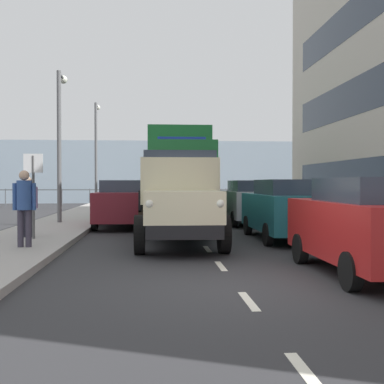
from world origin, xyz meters
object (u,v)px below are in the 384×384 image
object	(u,v)px
car_teal_kerbside_1	(287,208)
car_white_oppositeside_1	(131,197)
car_silver_kerbside_2	(250,201)
truck_vintage_cream	(179,201)
car_maroon_oppositeside_0	(122,203)
pedestrian_strolling	(24,202)
pedestrian_couple_b	(28,202)
car_red_kerbside_near	(369,225)
street_sign	(33,181)
lamp_post_promenade	(60,131)
lorry_cargo_green	(178,172)
lamp_post_far	(96,145)

from	to	relation	value
car_teal_kerbside_1	car_white_oppositeside_1	size ratio (longest dim) A/B	1.06
car_silver_kerbside_2	car_white_oppositeside_1	distance (m)	7.54
truck_vintage_cream	car_silver_kerbside_2	distance (m)	7.37
car_white_oppositeside_1	truck_vintage_cream	bearing A→B (deg)	98.38
car_teal_kerbside_1	car_maroon_oppositeside_0	world-z (taller)	same
car_maroon_oppositeside_0	truck_vintage_cream	bearing A→B (deg)	107.66
car_silver_kerbside_2	car_maroon_oppositeside_0	distance (m)	5.05
car_teal_kerbside_1	pedestrian_strolling	bearing A→B (deg)	18.19
car_silver_kerbside_2	pedestrian_couple_b	size ratio (longest dim) A/B	2.74
car_red_kerbside_near	pedestrian_strolling	xyz separation A→B (m)	(6.77, -3.19, 0.30)
truck_vintage_cream	car_maroon_oppositeside_0	world-z (taller)	truck_vintage_cream
truck_vintage_cream	car_maroon_oppositeside_0	size ratio (longest dim) A/B	1.24
truck_vintage_cream	pedestrian_strolling	world-z (taller)	truck_vintage_cream
car_red_kerbside_near	car_maroon_oppositeside_0	bearing A→B (deg)	-63.23
car_silver_kerbside_2	street_sign	size ratio (longest dim) A/B	2.01
car_maroon_oppositeside_0	pedestrian_couple_b	bearing A→B (deg)	63.42
truck_vintage_cream	car_maroon_oppositeside_0	distance (m)	5.99
truck_vintage_cream	lamp_post_promenade	distance (m)	8.07
lorry_cargo_green	truck_vintage_cream	bearing A→B (deg)	87.52
truck_vintage_cream	car_red_kerbside_near	distance (m)	5.20
car_red_kerbside_near	lamp_post_far	xyz separation A→B (m)	(7.28, -21.76, 3.02)
car_silver_kerbside_2	lamp_post_far	xyz separation A→B (m)	(7.28, -10.97, 3.02)
truck_vintage_cream	car_teal_kerbside_1	xyz separation A→B (m)	(-3.15, -1.28, -0.28)
car_teal_kerbside_1	street_sign	distance (m)	7.04
car_silver_kerbside_2	pedestrian_couple_b	world-z (taller)	pedestrian_couple_b
car_white_oppositeside_1	pedestrian_strolling	size ratio (longest dim) A/B	2.37
lamp_post_far	car_teal_kerbside_1	bearing A→B (deg)	114.01
truck_vintage_cream	pedestrian_couple_b	world-z (taller)	truck_vintage_cream
lamp_post_far	pedestrian_strolling	bearing A→B (deg)	91.59
car_silver_kerbside_2	car_maroon_oppositeside_0	bearing A→B (deg)	10.83
pedestrian_strolling	car_teal_kerbside_1	bearing A→B (deg)	-161.81
lorry_cargo_green	car_white_oppositeside_1	bearing A→B (deg)	-61.68
car_teal_kerbside_1	truck_vintage_cream	bearing A→B (deg)	22.13
truck_vintage_cream	lorry_cargo_green	distance (m)	8.35
pedestrian_strolling	street_sign	world-z (taller)	street_sign
car_teal_kerbside_1	lamp_post_promenade	xyz separation A→B (m)	(7.34, -5.18, 2.69)
car_red_kerbside_near	car_silver_kerbside_2	distance (m)	10.78
car_silver_kerbside_2	pedestrian_strolling	world-z (taller)	pedestrian_strolling
pedestrian_strolling	car_white_oppositeside_1	bearing A→B (deg)	-97.74
pedestrian_strolling	car_maroon_oppositeside_0	bearing A→B (deg)	-105.18
pedestrian_strolling	car_red_kerbside_near	bearing A→B (deg)	154.78
car_silver_kerbside_2	street_sign	world-z (taller)	street_sign
car_maroon_oppositeside_0	lamp_post_promenade	bearing A→B (deg)	-17.66
truck_vintage_cream	car_teal_kerbside_1	distance (m)	3.41
lamp_post_far	car_red_kerbside_near	bearing A→B (deg)	108.50
truck_vintage_cream	lamp_post_far	size ratio (longest dim) A/B	0.90
truck_vintage_cream	pedestrian_strolling	bearing A→B (deg)	14.60
car_red_kerbside_near	car_white_oppositeside_1	xyz separation A→B (m)	(4.96, -16.46, 0.00)
car_white_oppositeside_1	pedestrian_strolling	bearing A→B (deg)	82.26
truck_vintage_cream	car_white_oppositeside_1	xyz separation A→B (m)	(1.82, -12.33, -0.28)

